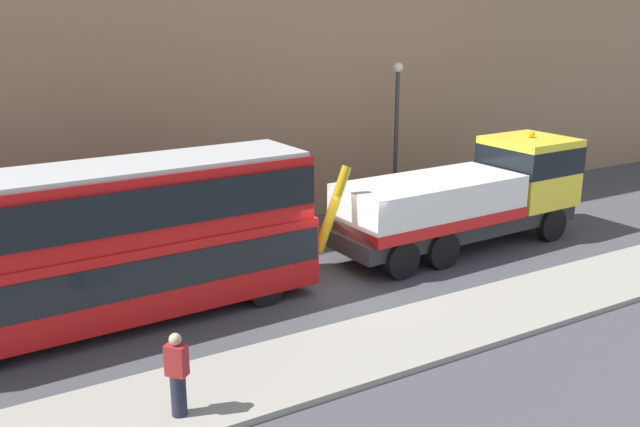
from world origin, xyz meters
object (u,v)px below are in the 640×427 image
double_decker_bus (102,240)px  pedestrian_onlooker (177,376)px  recovery_tow_truck (471,195)px  street_lamp (396,127)px

double_decker_bus → pedestrian_onlooker: double_decker_bus is taller
recovery_tow_truck → pedestrian_onlooker: bearing=-158.9°
recovery_tow_truck → pedestrian_onlooker: (-11.97, -5.12, -0.77)m
recovery_tow_truck → double_decker_bus: 12.01m
pedestrian_onlooker → street_lamp: bearing=-1.5°
double_decker_bus → street_lamp: size_ratio=1.91×
recovery_tow_truck → street_lamp: (0.02, 4.20, 1.71)m
recovery_tow_truck → pedestrian_onlooker: size_ratio=5.96×
street_lamp → pedestrian_onlooker: bearing=-142.2°
recovery_tow_truck → double_decker_bus: bearing=178.0°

